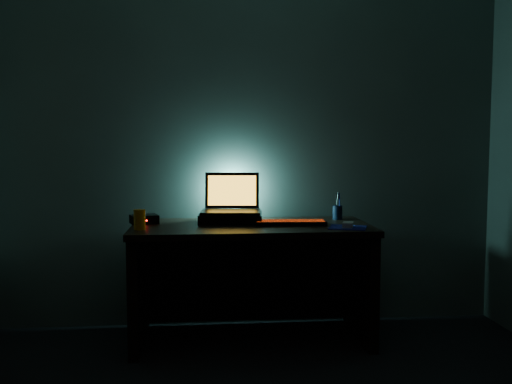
% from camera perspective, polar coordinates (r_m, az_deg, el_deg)
% --- Properties ---
extents(room, '(3.50, 4.00, 2.50)m').
position_cam_1_polar(room, '(1.96, 3.46, 4.48)').
color(room, black).
rests_on(room, ground).
extents(desk, '(1.50, 0.70, 0.75)m').
position_cam_1_polar(desk, '(3.70, -0.53, -7.12)').
color(desk, black).
rests_on(desk, ground).
extents(riser, '(0.43, 0.34, 0.06)m').
position_cam_1_polar(riser, '(3.70, -2.51, -2.59)').
color(riser, black).
rests_on(riser, desk).
extents(laptop, '(0.41, 0.32, 0.26)m').
position_cam_1_polar(laptop, '(3.74, -2.47, -1.12)').
color(laptop, black).
rests_on(laptop, riser).
extents(keyboard, '(0.45, 0.17, 0.03)m').
position_cam_1_polar(keyboard, '(3.61, 3.47, -3.07)').
color(keyboard, black).
rests_on(keyboard, desk).
extents(mousepad, '(0.27, 0.26, 0.00)m').
position_cam_1_polar(mousepad, '(3.51, 9.17, -3.52)').
color(mousepad, '#0C1058').
rests_on(mousepad, desk).
extents(mouse, '(0.09, 0.11, 0.03)m').
position_cam_1_polar(mouse, '(3.51, 9.17, -3.25)').
color(mouse, gray).
rests_on(mouse, mousepad).
extents(pen_cup, '(0.07, 0.07, 0.09)m').
position_cam_1_polar(pen_cup, '(3.89, 8.15, -2.03)').
color(pen_cup, black).
rests_on(pen_cup, desk).
extents(juice_glass, '(0.09, 0.09, 0.12)m').
position_cam_1_polar(juice_glass, '(3.46, -11.57, -2.72)').
color(juice_glass, orange).
rests_on(juice_glass, desk).
extents(router, '(0.20, 0.18, 0.06)m').
position_cam_1_polar(router, '(3.72, -11.12, -2.68)').
color(router, black).
rests_on(router, desk).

